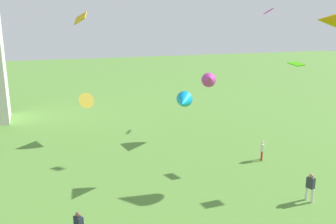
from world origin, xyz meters
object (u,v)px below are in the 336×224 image
person_0 (310,186)px  kite_flying_4 (83,103)px  kite_flying_0 (81,18)px  kite_flying_6 (268,11)px  kite_flying_8 (332,20)px  kite_flying_3 (183,102)px  kite_flying_1 (210,79)px  kite_flying_9 (296,64)px  person_3 (262,149)px

person_0 → kite_flying_4: kite_flying_4 is taller
kite_flying_0 → kite_flying_4: 8.05m
kite_flying_6 → kite_flying_8: 14.80m
kite_flying_0 → kite_flying_8: 19.10m
kite_flying_3 → kite_flying_4: bearing=-175.9°
kite_flying_1 → kite_flying_6: size_ratio=1.26×
kite_flying_0 → kite_flying_9: 17.61m
kite_flying_0 → kite_flying_6: size_ratio=1.17×
person_0 → person_3: bearing=156.2°
kite_flying_3 → kite_flying_4: size_ratio=0.99×
kite_flying_4 → person_0: bearing=109.3°
person_3 → kite_flying_4: bearing=88.7°
person_3 → kite_flying_0: (-12.44, 8.50, 10.28)m
kite_flying_4 → kite_flying_9: (14.59, -11.55, 4.16)m
person_0 → kite_flying_0: kite_flying_0 is taller
kite_flying_1 → kite_flying_3: size_ratio=0.72×
person_0 → kite_flying_3: (-2.32, 13.47, 2.78)m
kite_flying_8 → person_3: bearing=-104.1°
kite_flying_4 → kite_flying_8: size_ratio=1.05×
kite_flying_0 → kite_flying_6: (20.79, 2.48, 1.01)m
kite_flying_6 → person_3: bearing=168.2°
person_0 → kite_flying_9: (3.81, 6.17, 6.68)m
person_3 → kite_flying_3: bearing=70.1°
person_3 → kite_flying_0: size_ratio=0.89×
person_3 → kite_flying_0: kite_flying_0 is taller
kite_flying_0 → kite_flying_4: (0.14, 2.56, -7.63)m
kite_flying_3 → kite_flying_6: kite_flying_6 is taller
kite_flying_6 → kite_flying_8: (-5.37, -13.73, -1.27)m
kite_flying_8 → kite_flying_6: bearing=-172.8°
kite_flying_8 → kite_flying_4: bearing=-103.5°
person_0 → kite_flying_6: bearing=139.8°
kite_flying_1 → kite_flying_3: 8.17m
kite_flying_0 → kite_flying_3: (8.60, -1.70, -7.37)m
kite_flying_3 → kite_flying_4: 9.47m
person_3 → kite_flying_4: 16.75m
kite_flying_1 → kite_flying_4: (-6.97, 11.64, -3.43)m
kite_flying_8 → kite_flying_9: bearing=-134.3°
person_3 → kite_flying_9: (2.29, -0.49, 6.81)m
kite_flying_1 → kite_flying_6: 18.65m
person_3 → kite_flying_8: 10.81m
kite_flying_6 → kite_flying_9: bearing=177.6°
person_0 → kite_flying_0: 21.27m
kite_flying_1 → kite_flying_8: (8.31, -2.18, 3.94)m
kite_flying_6 → kite_flying_1: bearing=155.6°
person_3 → person_0: bearing=-152.2°
kite_flying_8 → person_0: bearing=-20.5°
kite_flying_3 → kite_flying_9: size_ratio=2.39×
kite_flying_0 → kite_flying_9: bearing=74.5°
kite_flying_9 → kite_flying_3: bearing=-141.0°
kite_flying_6 → kite_flying_9: kite_flying_6 is taller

